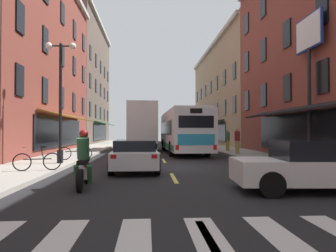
# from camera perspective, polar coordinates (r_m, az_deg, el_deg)

# --- Properties ---
(ground_plane) EXTENTS (34.80, 80.00, 0.10)m
(ground_plane) POSITION_cam_1_polar(r_m,az_deg,el_deg) (14.56, -0.12, -7.52)
(ground_plane) COLOR black
(lane_centre_dashes) EXTENTS (0.14, 73.90, 0.01)m
(lane_centre_dashes) POSITION_cam_1_polar(r_m,az_deg,el_deg) (14.31, -0.05, -7.42)
(lane_centre_dashes) COLOR #DBCC4C
(lane_centre_dashes) RESTS_ON ground
(crosswalk_near) EXTENTS (7.10, 2.80, 0.01)m
(crosswalk_near) POSITION_cam_1_polar(r_m,az_deg,el_deg) (4.80, 7.95, -20.35)
(crosswalk_near) COLOR silver
(crosswalk_near) RESTS_ON ground
(sidewalk_left) EXTENTS (3.00, 80.00, 0.14)m
(sidewalk_left) POSITION_cam_1_polar(r_m,az_deg,el_deg) (15.35, -22.83, -6.66)
(sidewalk_left) COLOR #A39E93
(sidewalk_left) RESTS_ON ground
(sidewalk_right) EXTENTS (3.00, 80.00, 0.14)m
(sidewalk_right) POSITION_cam_1_polar(r_m,az_deg,el_deg) (16.04, 21.56, -6.42)
(sidewalk_right) COLOR #A39E93
(sidewalk_right) RESTS_ON ground
(billboard_sign) EXTENTS (0.40, 2.45, 7.21)m
(billboard_sign) POSITION_cam_1_polar(r_m,az_deg,el_deg) (17.53, 23.95, 12.04)
(billboard_sign) COLOR black
(billboard_sign) RESTS_ON sidewalk_right
(transit_bus) EXTENTS (2.83, 11.37, 3.16)m
(transit_bus) POSITION_cam_1_polar(r_m,az_deg,el_deg) (23.89, 2.68, -0.89)
(transit_bus) COLOR silver
(transit_bus) RESTS_ON ground
(box_truck) EXTENTS (2.77, 7.91, 3.97)m
(box_truck) POSITION_cam_1_polar(r_m,az_deg,el_deg) (27.75, -4.86, -0.06)
(box_truck) COLOR white
(box_truck) RESTS_ON ground
(sedan_near) EXTENTS (4.36, 2.17, 1.36)m
(sedan_near) POSITION_cam_1_polar(r_m,az_deg,el_deg) (9.44, 25.06, -6.42)
(sedan_near) COLOR silver
(sedan_near) RESTS_ON ground
(sedan_mid) EXTENTS (2.06, 4.43, 1.41)m
(sedan_mid) POSITION_cam_1_polar(r_m,az_deg,el_deg) (39.20, -4.59, -2.31)
(sedan_mid) COLOR black
(sedan_mid) RESTS_ON ground
(sedan_far) EXTENTS (1.97, 4.79, 1.25)m
(sedan_far) POSITION_cam_1_polar(r_m,az_deg,el_deg) (13.33, -5.93, -5.08)
(sedan_far) COLOR silver
(sedan_far) RESTS_ON ground
(motorcycle_rider) EXTENTS (0.62, 2.07, 1.66)m
(motorcycle_rider) POSITION_cam_1_polar(r_m,az_deg,el_deg) (9.41, -14.91, -6.40)
(motorcycle_rider) COLOR black
(motorcycle_rider) RESTS_ON ground
(bicycle_near) EXTENTS (1.70, 0.48, 0.91)m
(bicycle_near) POSITION_cam_1_polar(r_m,az_deg,el_deg) (17.36, -16.26, -4.61)
(bicycle_near) COLOR black
(bicycle_near) RESTS_ON sidewalk_left
(bicycle_mid) EXTENTS (1.67, 0.57, 0.91)m
(bicycle_mid) POSITION_cam_1_polar(r_m,az_deg,el_deg) (12.93, -22.37, -5.81)
(bicycle_mid) COLOR black
(bicycle_mid) RESTS_ON sidewalk_left
(pedestrian_mid) EXTENTS (0.36, 0.36, 1.65)m
(pedestrian_mid) POSITION_cam_1_polar(r_m,az_deg,el_deg) (24.72, 10.62, -2.44)
(pedestrian_mid) COLOR #B29947
(pedestrian_mid) RESTS_ON sidewalk_right
(pedestrian_far) EXTENTS (0.36, 0.36, 1.75)m
(pedestrian_far) POSITION_cam_1_polar(r_m,az_deg,el_deg) (21.85, 12.31, -2.47)
(pedestrian_far) COLOR #B29947
(pedestrian_far) RESTS_ON sidewalk_right
(street_lamp_twin) EXTENTS (1.42, 0.32, 5.64)m
(street_lamp_twin) POSITION_cam_1_polar(r_m,az_deg,el_deg) (15.72, -18.73, 5.07)
(street_lamp_twin) COLOR black
(street_lamp_twin) RESTS_ON sidewalk_left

